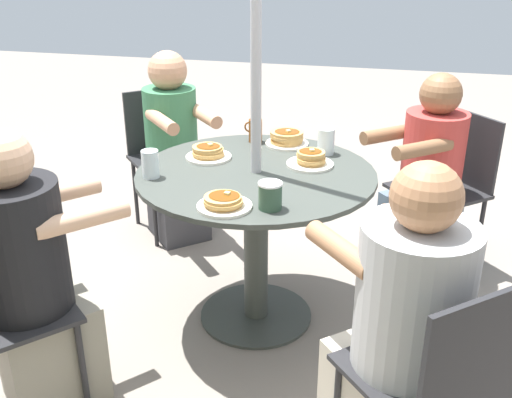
% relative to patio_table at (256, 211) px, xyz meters
% --- Properties ---
extents(ground_plane, '(12.00, 12.00, 0.00)m').
position_rel_patio_table_xyz_m(ground_plane, '(0.00, 0.00, -0.56)').
color(ground_plane, gray).
extents(patio_table, '(1.04, 1.04, 0.75)m').
position_rel_patio_table_xyz_m(patio_table, '(0.00, 0.00, 0.00)').
color(patio_table, '#383D38').
rests_on(patio_table, ground).
extents(umbrella_pole, '(0.05, 0.05, 2.45)m').
position_rel_patio_table_xyz_m(umbrella_pole, '(0.00, 0.00, 0.66)').
color(umbrella_pole, '#ADADB2').
rests_on(umbrella_pole, ground).
extents(patio_chair_north, '(0.57, 0.57, 0.84)m').
position_rel_patio_table_xyz_m(patio_chair_north, '(-0.76, 0.87, -0.07)').
color(patio_chair_north, '#232326').
rests_on(patio_chair_north, ground).
extents(diner_north, '(0.57, 0.58, 1.13)m').
position_rel_patio_table_xyz_m(diner_north, '(-0.65, 0.74, -0.05)').
color(diner_north, beige).
rests_on(diner_north, ground).
extents(patio_chair_east, '(0.57, 0.57, 0.84)m').
position_rel_patio_table_xyz_m(patio_chair_east, '(-0.88, -0.75, -0.07)').
color(patio_chair_east, '#232326').
rests_on(patio_chair_east, ground).
extents(diner_east, '(0.56, 0.54, 1.08)m').
position_rel_patio_table_xyz_m(diner_east, '(-0.75, -0.64, -0.06)').
color(diner_east, slate).
rests_on(diner_east, ground).
extents(patio_chair_south, '(0.57, 0.57, 0.84)m').
position_rel_patio_table_xyz_m(patio_chair_south, '(0.78, -0.85, -0.07)').
color(patio_chair_south, '#232326').
rests_on(patio_chair_south, ground).
extents(diner_south, '(0.54, 0.56, 1.11)m').
position_rel_patio_table_xyz_m(diner_south, '(0.67, -0.73, -0.04)').
color(diner_south, '#3D3D42').
rests_on(diner_south, ground).
extents(diner_west, '(0.56, 0.58, 1.12)m').
position_rel_patio_table_xyz_m(diner_west, '(0.65, 0.75, -0.04)').
color(diner_west, gray).
rests_on(diner_west, ground).
extents(pancake_plate_a, '(0.21, 0.21, 0.08)m').
position_rel_patio_table_xyz_m(pancake_plate_a, '(-0.06, -0.38, 0.22)').
color(pancake_plate_a, silver).
rests_on(pancake_plate_a, patio_table).
extents(pancake_plate_b, '(0.21, 0.21, 0.08)m').
position_rel_patio_table_xyz_m(pancake_plate_b, '(-0.22, -0.13, 0.22)').
color(pancake_plate_b, silver).
rests_on(pancake_plate_b, patio_table).
extents(pancake_plate_c, '(0.21, 0.21, 0.06)m').
position_rel_patio_table_xyz_m(pancake_plate_c, '(0.03, 0.39, 0.21)').
color(pancake_plate_c, silver).
rests_on(pancake_plate_c, patio_table).
extents(pancake_plate_d, '(0.21, 0.21, 0.07)m').
position_rel_patio_table_xyz_m(pancake_plate_d, '(0.25, -0.11, 0.21)').
color(pancake_plate_d, silver).
rests_on(pancake_plate_d, patio_table).
extents(syrup_bottle, '(0.09, 0.07, 0.16)m').
position_rel_patio_table_xyz_m(syrup_bottle, '(0.10, -0.39, 0.25)').
color(syrup_bottle, brown).
rests_on(syrup_bottle, patio_table).
extents(coffee_cup, '(0.09, 0.09, 0.10)m').
position_rel_patio_table_xyz_m(coffee_cup, '(-0.14, 0.36, 0.24)').
color(coffee_cup, '#33513D').
rests_on(coffee_cup, patio_table).
extents(drinking_glass_a, '(0.07, 0.07, 0.12)m').
position_rel_patio_table_xyz_m(drinking_glass_a, '(0.42, 0.17, 0.25)').
color(drinking_glass_a, silver).
rests_on(drinking_glass_a, patio_table).
extents(drinking_glass_b, '(0.08, 0.08, 0.12)m').
position_rel_patio_table_xyz_m(drinking_glass_b, '(-0.26, -0.30, 0.25)').
color(drinking_glass_b, silver).
rests_on(drinking_glass_b, patio_table).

